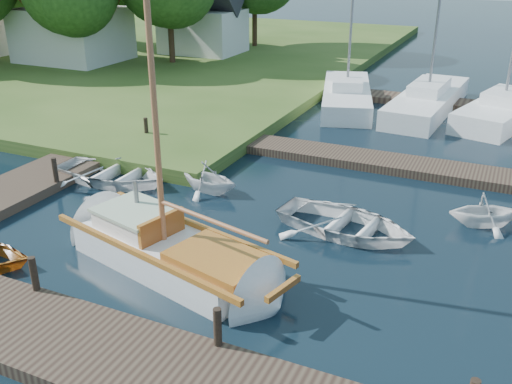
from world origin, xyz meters
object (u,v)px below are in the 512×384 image
at_px(mooring_post_2, 218,327).
at_px(mooring_post_4, 55,170).
at_px(mooring_post_5, 146,128).
at_px(house_c, 203,21).
at_px(tender_c, 346,220).
at_px(marina_boat_0, 347,94).
at_px(tender_b, 208,175).
at_px(house_a, 71,20).
at_px(sailboat, 175,256).
at_px(tender_d, 486,208).
at_px(marina_boat_2, 503,108).
at_px(tender_a, 111,170).
at_px(mooring_post_1, 34,274).
at_px(marina_boat_1, 428,99).

bearing_deg(mooring_post_2, mooring_post_4, 149.53).
height_order(mooring_post_5, house_c, house_c).
xyz_separation_m(tender_c, marina_boat_0, (-3.83, 13.18, 0.17)).
distance_m(tender_b, house_c, 23.17).
height_order(tender_b, house_a, house_a).
bearing_deg(sailboat, house_a, 150.28).
bearing_deg(tender_d, mooring_post_4, 77.73).
bearing_deg(mooring_post_5, marina_boat_2, 36.77).
distance_m(tender_b, marina_boat_2, 14.79).
relative_size(sailboat, tender_b, 4.67).
bearing_deg(marina_boat_2, house_c, 83.94).
bearing_deg(tender_c, tender_b, 87.37).
relative_size(marina_boat_0, house_a, 1.59).
bearing_deg(tender_a, tender_c, -92.86).
bearing_deg(sailboat, mooring_post_4, 171.65).
height_order(sailboat, marina_boat_0, marina_boat_0).
distance_m(marina_boat_0, marina_boat_2, 7.11).
bearing_deg(tender_c, marina_boat_2, -4.88).
bearing_deg(marina_boat_2, mooring_post_4, 154.29).
distance_m(mooring_post_2, tender_a, 9.69).
height_order(tender_a, tender_b, tender_b).
distance_m(sailboat, tender_b, 4.77).
bearing_deg(house_a, mooring_post_5, -40.24).
distance_m(mooring_post_4, tender_c, 9.29).
height_order(mooring_post_1, house_c, house_c).
distance_m(marina_boat_2, house_c, 21.05).
bearing_deg(sailboat, tender_b, 123.90).
height_order(marina_boat_0, house_c, marina_boat_0).
bearing_deg(tender_c, mooring_post_1, 147.65).
xyz_separation_m(mooring_post_4, tender_a, (1.15, 1.31, -0.29)).
xyz_separation_m(tender_a, marina_boat_0, (4.25, 12.84, 0.15)).
bearing_deg(marina_boat_0, sailboat, 165.72).
bearing_deg(tender_b, tender_c, -93.87).
relative_size(mooring_post_5, tender_d, 0.39).
bearing_deg(marina_boat_2, tender_b, 162.31).
height_order(mooring_post_2, house_a, house_a).
bearing_deg(marina_boat_0, marina_boat_2, -104.87).
height_order(mooring_post_2, house_c, house_c).
relative_size(mooring_post_1, mooring_post_2, 1.00).
height_order(sailboat, marina_boat_2, marina_boat_2).
distance_m(marina_boat_0, house_a, 18.65).
distance_m(tender_d, house_a, 28.83).
xyz_separation_m(tender_b, tender_c, (4.80, -0.98, -0.15)).
distance_m(tender_c, marina_boat_1, 13.78).
bearing_deg(mooring_post_4, tender_d, 13.56).
relative_size(mooring_post_2, tender_b, 0.38).
distance_m(mooring_post_1, mooring_post_2, 4.50).
xyz_separation_m(mooring_post_2, mooring_post_4, (-8.50, 5.00, 0.00)).
xyz_separation_m(tender_a, tender_c, (8.09, -0.34, -0.01)).
bearing_deg(mooring_post_2, mooring_post_1, 180.00).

